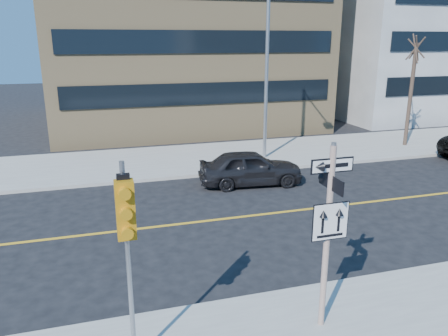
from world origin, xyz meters
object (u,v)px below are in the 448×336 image
object	(u,v)px
sign_pole	(328,228)
traffic_signal	(126,227)
parked_car_a	(250,168)
streetlight_a	(269,68)
street_tree_west	(416,51)

from	to	relation	value
sign_pole	traffic_signal	xyz separation A→B (m)	(-4.00, -0.15, 0.59)
parked_car_a	streetlight_a	distance (m)	5.62
streetlight_a	traffic_signal	bearing A→B (deg)	-120.80
traffic_signal	parked_car_a	xyz separation A→B (m)	(5.92, 10.06, -2.27)
streetlight_a	parked_car_a	bearing A→B (deg)	-121.79
traffic_signal	streetlight_a	xyz separation A→B (m)	(8.00, 13.42, 1.73)
sign_pole	street_tree_west	xyz separation A→B (m)	(13.00, 13.81, 3.09)
parked_car_a	streetlight_a	world-z (taller)	streetlight_a
streetlight_a	street_tree_west	xyz separation A→B (m)	(9.00, 0.54, 0.77)
traffic_signal	streetlight_a	distance (m)	15.72
streetlight_a	street_tree_west	world-z (taller)	streetlight_a
sign_pole	street_tree_west	distance (m)	19.22
streetlight_a	street_tree_west	bearing A→B (deg)	3.45
sign_pole	parked_car_a	distance (m)	10.23
traffic_signal	sign_pole	bearing A→B (deg)	2.11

